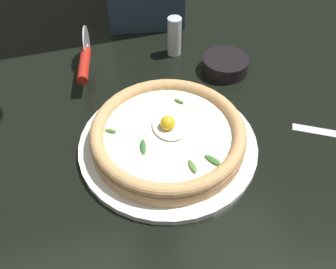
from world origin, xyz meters
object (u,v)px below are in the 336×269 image
side_bowl (225,64)px  pepper_shaker (174,36)px  pizza (168,134)px  pizza_cutter (85,59)px

side_bowl → pepper_shaker: bearing=43.8°
pepper_shaker → pizza: bearing=161.8°
side_bowl → pepper_shaker: pepper_shaker is taller
side_bowl → pepper_shaker: size_ratio=1.12×
pizza → pepper_shaker: pepper_shaker is taller
pizza → side_bowl: 0.26m
pizza → pepper_shaker: bearing=-18.2°
pizza → pizza_cutter: pizza_cutter is taller
side_bowl → pepper_shaker: 0.13m
pizza → pizza_cutter: (0.25, 0.12, 0.01)m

